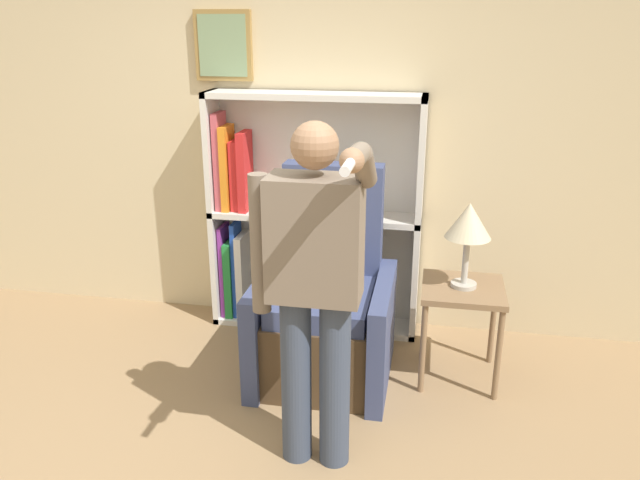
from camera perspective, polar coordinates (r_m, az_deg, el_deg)
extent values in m
cube|color=beige|center=(4.39, -2.80, 10.13)|extent=(8.00, 0.06, 2.80)
cube|color=olive|center=(4.41, -8.82, 17.16)|extent=(0.39, 0.04, 0.46)
cube|color=gray|center=(4.38, -8.92, 17.15)|extent=(0.33, 0.01, 0.40)
cube|color=silver|center=(4.49, -9.48, 2.69)|extent=(0.04, 0.28, 1.67)
cube|color=silver|center=(4.23, 8.98, 1.66)|extent=(0.04, 0.28, 1.67)
cube|color=silver|center=(4.43, -0.19, 2.72)|extent=(1.46, 0.01, 1.67)
cube|color=silver|center=(4.61, -0.50, -7.49)|extent=(1.46, 0.28, 0.04)
cube|color=silver|center=(4.30, -0.53, 2.22)|extent=(1.46, 0.28, 0.04)
cube|color=silver|center=(4.14, -0.57, 13.05)|extent=(1.46, 0.28, 0.04)
cube|color=purple|center=(4.63, -8.66, -2.70)|extent=(0.03, 0.20, 0.68)
cube|color=#238438|center=(4.63, -8.08, -3.42)|extent=(0.05, 0.22, 0.57)
cube|color=#1E47B2|center=(4.59, -7.58, -2.62)|extent=(0.03, 0.18, 0.71)
cube|color=white|center=(4.60, -7.02, -3.18)|extent=(0.05, 0.24, 0.63)
cube|color=#BC4C56|center=(4.38, -9.09, 7.11)|extent=(0.05, 0.19, 0.67)
cube|color=orange|center=(4.38, -8.43, 6.54)|extent=(0.05, 0.22, 0.58)
cube|color=red|center=(4.37, -7.63, 5.88)|extent=(0.05, 0.17, 0.49)
cube|color=red|center=(4.34, -6.87, 6.25)|extent=(0.06, 0.22, 0.55)
cube|color=#4C3823|center=(3.90, 0.33, -9.31)|extent=(0.62, 0.76, 0.47)
cube|color=#3D4770|center=(3.73, 0.23, -5.65)|extent=(0.58, 0.64, 0.12)
cube|color=#3D4770|center=(3.99, 1.22, -0.37)|extent=(0.62, 0.16, 1.05)
cube|color=#3D4770|center=(3.93, -4.86, -7.65)|extent=(0.10, 0.84, 0.65)
cube|color=#3D4770|center=(3.82, 5.70, -8.55)|extent=(0.10, 0.84, 0.65)
cylinder|color=#384256|center=(3.14, -2.18, -12.58)|extent=(0.15, 0.15, 0.90)
cylinder|color=#384256|center=(3.11, 1.36, -12.93)|extent=(0.15, 0.15, 0.90)
cube|color=#756656|center=(2.80, -0.46, 0.10)|extent=(0.43, 0.24, 0.57)
sphere|color=#997051|center=(2.69, -0.48, 8.64)|extent=(0.21, 0.21, 0.21)
cylinder|color=#756656|center=(2.87, -5.52, -0.42)|extent=(0.09, 0.09, 0.66)
cylinder|color=#756656|center=(2.55, 4.05, 6.75)|extent=(0.09, 0.28, 0.23)
cylinder|color=#756656|center=(2.30, 3.37, 7.66)|extent=(0.08, 0.27, 0.10)
sphere|color=#997051|center=(2.17, 2.93, 7.27)|extent=(0.09, 0.09, 0.09)
cylinder|color=white|center=(2.08, 2.57, 6.72)|extent=(0.04, 0.15, 0.04)
cube|color=#846647|center=(3.83, 12.96, -4.40)|extent=(0.49, 0.49, 0.04)
cylinder|color=#846647|center=(3.77, 9.39, -9.78)|extent=(0.04, 0.04, 0.58)
cylinder|color=#846647|center=(3.79, 15.99, -10.12)|extent=(0.04, 0.04, 0.58)
cylinder|color=#846647|center=(4.15, 9.57, -6.90)|extent=(0.04, 0.04, 0.58)
cylinder|color=#846647|center=(4.17, 15.53, -7.23)|extent=(0.04, 0.04, 0.58)
cylinder|color=#B7B2A8|center=(3.82, 12.99, -3.98)|extent=(0.15, 0.15, 0.02)
cylinder|color=#B7B2A8|center=(3.76, 13.17, -1.82)|extent=(0.04, 0.04, 0.28)
cone|color=beige|center=(3.68, 13.46, 1.75)|extent=(0.27, 0.27, 0.21)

